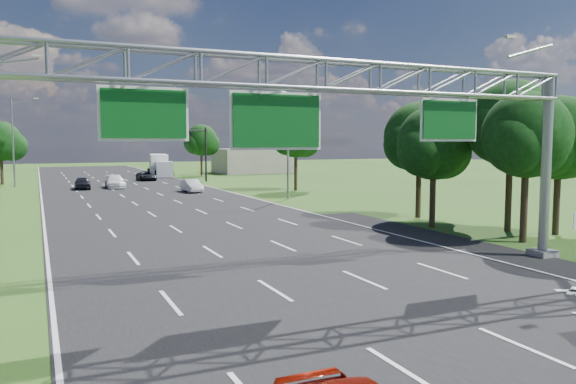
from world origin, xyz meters
TOP-DOWN VIEW (x-y plane):
  - ground at (0.00, 30.00)m, footprint 220.00×220.00m
  - road at (0.00, 30.00)m, footprint 18.00×180.00m
  - road_flare at (10.20, 14.00)m, footprint 3.00×30.00m
  - sign_gantry at (0.33, 12.00)m, footprint 23.50×1.00m
  - traffic_signal at (7.48, 65.00)m, footprint 12.21×0.24m
  - streetlight_l_far at (-11.30, 65.00)m, footprint 2.97×0.22m
  - streetlight_r_mid at (11.30, 40.00)m, footprint 2.97×0.22m
  - tree_cluster_right at (14.80, 19.19)m, footprint 9.91×14.60m
  - tree_verge_lc at (-12.92, 70.04)m, footprint 5.76×4.80m
  - tree_verge_rd at (16.08, 48.04)m, footprint 5.76×4.80m
  - tree_verge_re at (14.08, 78.04)m, footprint 5.76×4.80m
  - building_right at (24.00, 82.00)m, footprint 12.00×9.00m
  - car_queue_a at (-1.21, 58.94)m, footprint 2.07×4.88m
  - car_queue_b at (4.18, 69.89)m, footprint 2.24×4.50m
  - car_queue_c at (-4.67, 58.56)m, footprint 1.73×4.00m
  - car_queue_d at (5.29, 50.30)m, footprint 1.56×4.06m
  - box_truck at (7.92, 79.62)m, footprint 3.31×8.89m

SIDE VIEW (x-z plane):
  - ground at x=0.00m, z-range 0.00..0.00m
  - road at x=0.00m, z-range -0.01..0.01m
  - road_flare at x=10.20m, z-range -0.01..0.01m
  - car_queue_b at x=4.18m, z-range 0.00..1.23m
  - car_queue_d at x=5.29m, z-range 0.00..1.32m
  - car_queue_c at x=-4.67m, z-range 0.00..1.34m
  - car_queue_a at x=-1.21m, z-range 0.00..1.41m
  - box_truck at x=7.92m, z-range -0.07..3.20m
  - building_right at x=24.00m, z-range 0.00..4.00m
  - tree_verge_lc at x=-12.92m, z-range 1.17..8.79m
  - traffic_signal at x=7.48m, z-range 1.67..8.67m
  - tree_verge_re at x=14.08m, z-range 1.28..9.12m
  - tree_cluster_right at x=14.80m, z-range 0.97..9.65m
  - streetlight_l_far at x=-11.30m, z-range 0.50..10.66m
  - streetlight_r_mid at x=11.30m, z-range 0.50..10.66m
  - tree_verge_rd at x=16.08m, z-range 1.49..9.77m
  - sign_gantry at x=0.33m, z-range 2.11..11.67m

